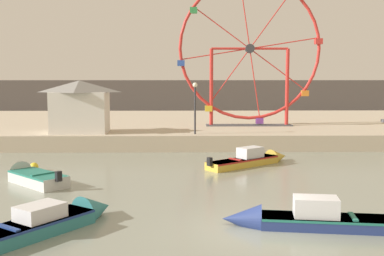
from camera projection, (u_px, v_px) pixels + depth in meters
ground_plane at (257, 230)px, 15.23m from camera, size 240.00×240.00×0.00m
quay_promenade at (210, 126)px, 42.35m from camera, size 110.00×23.06×1.07m
distant_town_skyline at (200, 96)px, 68.30m from camera, size 140.00×3.00×4.40m
motorboat_pale_grey at (31, 176)px, 22.08m from camera, size 3.86×3.80×1.23m
motorboat_mustard_yellow at (254, 159)px, 26.60m from camera, size 5.26×4.42×1.29m
motorboat_teal_painted at (51, 221)px, 15.23m from camera, size 4.43×5.46×1.28m
motorboat_navy_blue at (303, 219)px, 15.47m from camera, size 6.20×1.93×1.35m
ferris_wheel_red_frame at (250, 51)px, 36.69m from camera, size 11.20×1.20×11.49m
carnival_booth_white_ticket at (80, 106)px, 32.48m from camera, size 4.13×2.78×3.58m
promenade_lamp_near at (195, 100)px, 31.58m from camera, size 0.32×0.32×3.44m
mooring_buoy_orange at (34, 167)px, 24.81m from camera, size 0.44×0.44×0.44m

